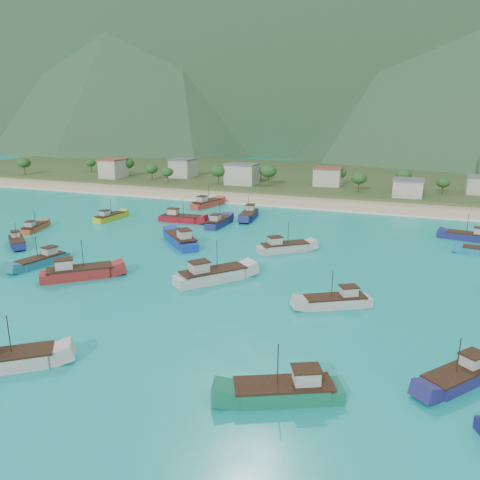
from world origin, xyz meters
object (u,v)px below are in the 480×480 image
(boat_9, at_px, (17,242))
(boat_13, at_px, (110,217))
(boat_2, at_px, (34,228))
(boat_15, at_px, (42,261))
(boat_4, at_px, (284,248))
(boat_21, at_px, (4,362))
(boat_27, at_px, (79,273))
(boat_7, at_px, (336,302))
(boat_11, at_px, (460,378))
(boat_14, at_px, (249,215))
(boat_6, at_px, (470,237))
(boat_23, at_px, (286,392))
(boat_3, at_px, (212,276))
(boat_18, at_px, (207,204))
(boat_12, at_px, (181,219))
(boat_5, at_px, (181,240))
(boat_22, at_px, (219,223))

(boat_9, height_order, boat_13, boat_13)
(boat_2, xyz_separation_m, boat_15, (21.79, -20.44, 0.12))
(boat_4, height_order, boat_13, boat_4)
(boat_2, xyz_separation_m, boat_21, (45.60, -51.33, 0.23))
(boat_13, distance_m, boat_27, 46.75)
(boat_9, distance_m, boat_21, 55.85)
(boat_7, distance_m, boat_15, 55.63)
(boat_7, height_order, boat_15, boat_15)
(boat_11, relative_size, boat_14, 0.82)
(boat_6, height_order, boat_23, boat_23)
(boat_13, xyz_separation_m, boat_23, (66.73, -62.12, 0.13))
(boat_3, height_order, boat_11, boat_3)
(boat_18, bearing_deg, boat_13, -108.10)
(boat_15, distance_m, boat_21, 39.00)
(boat_2, bearing_deg, boat_27, -52.57)
(boat_11, distance_m, boat_12, 86.39)
(boat_4, xyz_separation_m, boat_7, (15.22, -24.92, -0.08))
(boat_18, xyz_separation_m, boat_27, (6.66, -66.85, 0.03))
(boat_4, bearing_deg, boat_15, -96.90)
(boat_5, bearing_deg, boat_9, 155.38)
(boat_21, bearing_deg, boat_2, -176.31)
(boat_15, bearing_deg, boat_3, -162.63)
(boat_11, bearing_deg, boat_14, -16.28)
(boat_4, height_order, boat_18, boat_18)
(boat_23, bearing_deg, boat_9, 38.27)
(boat_13, relative_size, boat_14, 0.87)
(boat_4, relative_size, boat_11, 1.09)
(boat_18, height_order, boat_21, boat_18)
(boat_3, distance_m, boat_7, 21.95)
(boat_3, bearing_deg, boat_6, 85.84)
(boat_2, height_order, boat_11, boat_11)
(boat_21, bearing_deg, boat_9, -173.30)
(boat_6, distance_m, boat_15, 91.53)
(boat_3, height_order, boat_13, boat_3)
(boat_14, distance_m, boat_21, 83.42)
(boat_9, bearing_deg, boat_3, 122.66)
(boat_12, relative_size, boat_27, 1.00)
(boat_21, bearing_deg, boat_6, 108.27)
(boat_2, bearing_deg, boat_6, -0.68)
(boat_15, bearing_deg, boat_27, 174.32)
(boat_7, relative_size, boat_23, 0.90)
(boat_4, xyz_separation_m, boat_15, (-40.41, -25.22, -0.07))
(boat_15, distance_m, boat_27, 12.07)
(boat_2, xyz_separation_m, boat_13, (10.08, 16.53, 0.08))
(boat_7, distance_m, boat_9, 71.57)
(boat_18, relative_size, boat_21, 1.13)
(boat_7, height_order, boat_21, boat_21)
(boat_3, relative_size, boat_22, 1.11)
(boat_7, height_order, boat_27, boat_27)
(boat_22, bearing_deg, boat_7, -48.82)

